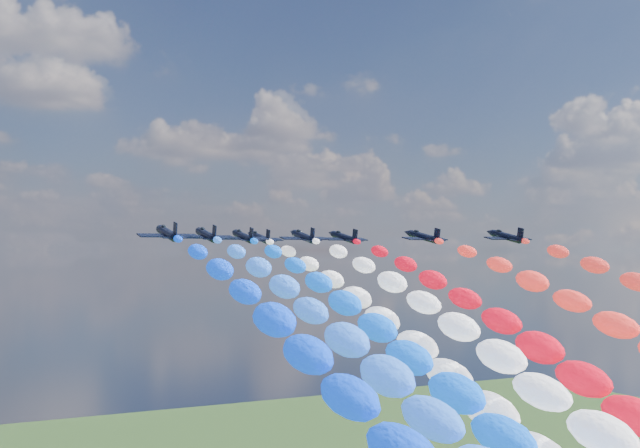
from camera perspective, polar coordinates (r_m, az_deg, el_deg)
jet_0 at (r=121.86m, az=-10.28°, el=-0.61°), size 8.94×11.99×4.50m
jet_1 at (r=134.06m, az=-7.69°, el=-0.73°), size 9.04×12.06×4.50m
trail_1 at (r=85.42m, az=5.79°, el=-13.74°), size 5.95×108.87×44.50m
jet_2 at (r=147.96m, az=-5.21°, el=-0.84°), size 8.99×12.02×4.50m
trail_2 at (r=100.07m, az=7.55°, el=-11.96°), size 5.95×108.87×44.50m
jet_3 at (r=148.42m, az=-1.14°, el=-0.85°), size 9.15×12.14×4.50m
trail_3 at (r=102.94m, az=13.39°, el=-11.64°), size 5.95×108.87×44.50m
jet_4 at (r=160.91m, az=-4.11°, el=-0.91°), size 8.58×11.73×4.50m
trail_4 at (r=113.17m, az=7.63°, el=-10.77°), size 5.95×108.87×44.50m
jet_5 at (r=157.84m, az=1.63°, el=-0.90°), size 8.71×11.82×4.50m
trail_5 at (r=113.76m, az=15.98°, el=-10.67°), size 5.95×108.87×44.50m
jet_6 at (r=152.88m, az=6.99°, el=-0.86°), size 8.96×12.00×4.50m
jet_7 at (r=152.00m, az=12.46°, el=-0.83°), size 9.19×12.16×4.50m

